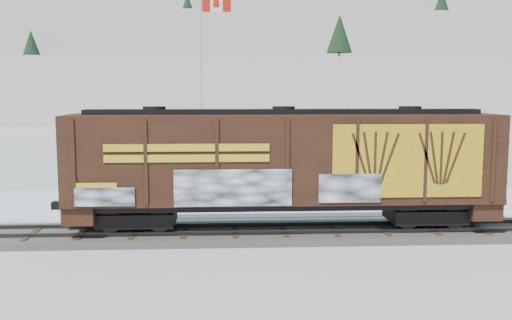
{
  "coord_description": "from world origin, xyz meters",
  "views": [
    {
      "loc": [
        -0.33,
        -22.6,
        5.83
      ],
      "look_at": [
        1.02,
        3.0,
        2.79
      ],
      "focal_mm": 40.0,
      "sensor_mm": 36.0,
      "label": 1
    }
  ],
  "objects": [
    {
      "name": "hopper_railcar",
      "position": [
        1.97,
        -0.01,
        3.05
      ],
      "size": [
        17.0,
        3.06,
        4.74
      ],
      "color": "black",
      "rests_on": "rail_track"
    },
    {
      "name": "car_white",
      "position": [
        2.45,
        7.76,
        0.86
      ],
      "size": [
        5.32,
        3.45,
        1.66
      ],
      "primitive_type": "imported",
      "rotation": [
        0.0,
        0.0,
        1.94
      ],
      "color": "white",
      "rests_on": "parking_strip"
    },
    {
      "name": "hillside",
      "position": [
        -0.05,
        139.79,
        14.37
      ],
      "size": [
        360.0,
        110.0,
        93.0
      ],
      "color": "white",
      "rests_on": "ground"
    },
    {
      "name": "car_dark",
      "position": [
        10.78,
        7.47,
        0.74
      ],
      "size": [
        4.99,
        2.31,
        1.41
      ],
      "primitive_type": "imported",
      "rotation": [
        0.0,
        0.0,
        1.5
      ],
      "color": "black",
      "rests_on": "parking_strip"
    },
    {
      "name": "rail_track",
      "position": [
        0.0,
        0.0,
        0.15
      ],
      "size": [
        50.0,
        3.4,
        0.43
      ],
      "color": "#59544C",
      "rests_on": "ground"
    },
    {
      "name": "car_silver",
      "position": [
        -0.61,
        7.41,
        0.83
      ],
      "size": [
        4.8,
        2.2,
        1.6
      ],
      "primitive_type": "imported",
      "rotation": [
        0.0,
        0.0,
        1.64
      ],
      "color": "silver",
      "rests_on": "parking_strip"
    },
    {
      "name": "ground",
      "position": [
        0.0,
        0.0,
        0.0
      ],
      "size": [
        500.0,
        500.0,
        0.0
      ],
      "primitive_type": "plane",
      "color": "white",
      "rests_on": "ground"
    },
    {
      "name": "flagpole",
      "position": [
        -1.72,
        12.77,
        4.42
      ],
      "size": [
        2.3,
        0.9,
        11.88
      ],
      "color": "silver",
      "rests_on": "ground"
    },
    {
      "name": "parking_strip",
      "position": [
        0.0,
        7.5,
        0.01
      ],
      "size": [
        40.0,
        8.0,
        0.03
      ],
      "primitive_type": "cube",
      "color": "white",
      "rests_on": "ground"
    }
  ]
}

